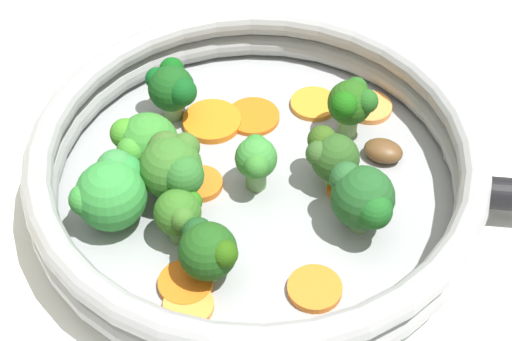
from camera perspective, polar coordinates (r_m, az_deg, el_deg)
name	(u,v)px	position (r m, az deg, el deg)	size (l,w,h in m)	color
ground_plane	(256,197)	(0.61, 0.00, -1.75)	(4.00, 4.00, 0.00)	silver
skillet	(256,191)	(0.61, 0.00, -1.37)	(0.29, 0.29, 0.01)	#939699
skillet_rim_wall	(256,165)	(0.59, 0.00, 0.40)	(0.31, 0.31, 0.04)	#929595
skillet_rivet_left	(455,239)	(0.58, 13.10, -4.46)	(0.01, 0.01, 0.01)	#90949C
skillet_rivet_right	(449,157)	(0.63, 12.76, 0.86)	(0.01, 0.01, 0.01)	#91999D
carrot_slice_0	(369,107)	(0.66, 7.55, 4.21)	(0.03, 0.03, 0.00)	#F68E42
carrot_slice_1	(189,305)	(0.54, -4.52, -8.95)	(0.03, 0.03, 0.00)	orange
carrot_slice_2	(186,283)	(0.55, -4.72, -7.51)	(0.03, 0.03, 0.01)	orange
carrot_slice_3	(200,187)	(0.60, -3.72, -1.13)	(0.03, 0.03, 0.01)	orange
carrot_slice_4	(252,117)	(0.65, -0.24, 3.61)	(0.04, 0.04, 0.00)	orange
carrot_slice_5	(314,104)	(0.66, 3.88, 4.46)	(0.04, 0.04, 0.00)	orange
carrot_slice_6	(350,189)	(0.60, 6.26, -1.25)	(0.03, 0.03, 0.00)	#D8600F
carrot_slice_7	(315,289)	(0.54, 3.93, -7.87)	(0.03, 0.03, 0.01)	orange
carrot_slice_8	(212,121)	(0.64, -2.96, 3.30)	(0.04, 0.04, 0.01)	orange
broccoli_floret_0	(179,212)	(0.55, -5.13, -2.77)	(0.04, 0.03, 0.04)	#5C8844
broccoli_floret_1	(362,198)	(0.56, 7.11, -1.83)	(0.05, 0.04, 0.05)	#729D60
broccoli_floret_2	(331,153)	(0.59, 5.02, 1.16)	(0.04, 0.04, 0.04)	#80B55E
broccoli_floret_3	(144,144)	(0.60, -7.45, 1.78)	(0.04, 0.05, 0.05)	#7A9F54
broccoli_floret_4	(111,191)	(0.57, -9.62, -1.33)	(0.05, 0.05, 0.05)	#85B463
broccoli_floret_5	(172,87)	(0.64, -5.62, 5.54)	(0.04, 0.04, 0.04)	#79985C
broccoli_floret_6	(261,162)	(0.58, 0.30, 0.59)	(0.03, 0.03, 0.04)	#669255
broccoli_floret_7	(351,103)	(0.62, 6.36, 4.49)	(0.04, 0.04, 0.05)	#6C9A50
broccoli_floret_8	(173,165)	(0.57, -5.54, 0.35)	(0.05, 0.04, 0.05)	#6BA55E
broccoli_floret_9	(208,250)	(0.53, -3.23, -5.31)	(0.04, 0.04, 0.04)	#7AA55F
mushroom_piece_0	(383,151)	(0.62, 8.48, 1.30)	(0.03, 0.02, 0.01)	brown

